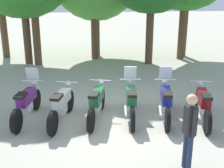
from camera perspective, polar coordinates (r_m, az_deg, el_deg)
ground_plane at (r=8.37m, az=0.45°, el=-6.92°), size 80.00×80.00×0.00m
motorcycle_0 at (r=8.53m, az=-16.17°, el=-3.42°), size 0.75×2.16×1.37m
motorcycle_1 at (r=8.19m, az=-9.72°, el=-3.94°), size 0.82×2.14×0.99m
motorcycle_2 at (r=8.25m, az=-2.97°, el=-3.54°), size 0.83×2.14×0.99m
motorcycle_3 at (r=8.34m, az=3.68°, el=-3.21°), size 0.67×2.18×1.37m
motorcycle_4 at (r=8.44m, az=10.36°, el=-3.21°), size 0.78×2.16×1.37m
motorcycle_5 at (r=8.51m, az=17.20°, el=-3.66°), size 0.81×2.14×0.99m
person_0 at (r=6.02m, az=14.81°, el=-8.07°), size 0.24×0.41×1.63m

